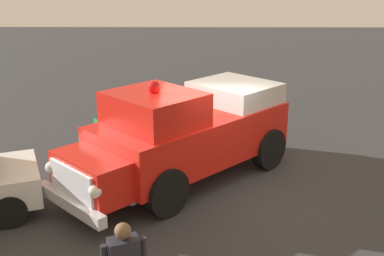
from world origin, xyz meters
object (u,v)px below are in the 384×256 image
at_px(lawn_chair_near_truck, 178,111).
at_px(vintage_fire_truck, 185,132).
at_px(spectator_seated, 176,109).
at_px(lawn_chair_by_car, 94,136).

bearing_deg(lawn_chair_near_truck, vintage_fire_truck, 94.62).
xyz_separation_m(lawn_chair_near_truck, spectator_seated, (0.04, 0.12, 0.11)).
bearing_deg(lawn_chair_by_car, spectator_seated, -134.01).
bearing_deg(vintage_fire_truck, lawn_chair_near_truck, -85.38).
xyz_separation_m(lawn_chair_near_truck, lawn_chair_by_car, (2.17, 2.32, 0.00)).
bearing_deg(spectator_seated, lawn_chair_near_truck, -109.54).
height_order(vintage_fire_truck, lawn_chair_by_car, vintage_fire_truck).
bearing_deg(lawn_chair_by_car, lawn_chair_near_truck, -133.02).
relative_size(vintage_fire_truck, lawn_chair_by_car, 5.65).
xyz_separation_m(vintage_fire_truck, lawn_chair_near_truck, (0.30, -3.75, -0.61)).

